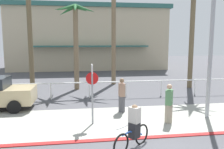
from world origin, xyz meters
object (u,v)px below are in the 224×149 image
Objects in this scene: palm_tree_4 at (75,24)px; palm_tree_5 at (114,1)px; pedestrian_1 at (169,105)px; streetlight_curb at (215,23)px; palm_tree_3 at (28,6)px; stop_sign_bike_lane at (92,86)px; cyclist_blue_0 at (133,128)px; pedestrian_0 at (122,97)px.

palm_tree_4 is 0.68× the size of palm_tree_5.
streetlight_curb is at bearing 5.91° from pedestrian_1.
palm_tree_3 is at bearing 137.58° from streetlight_curb.
stop_sign_bike_lane reaches higher than pedestrian_1.
stop_sign_bike_lane is at bearing 116.33° from cyclist_blue_0.
cyclist_blue_0 is (1.20, -2.42, -0.98)m from stop_sign_bike_lane.
pedestrian_1 is at bearing -46.47° from pedestrian_0.
pedestrian_0 is at bearing 157.06° from streetlight_curb.
pedestrian_0 is at bearing 133.53° from pedestrian_1.
stop_sign_bike_lane is 10.74m from palm_tree_5.
palm_tree_3 is 12.68m from pedestrian_1.
stop_sign_bike_lane reaches higher than cyclist_blue_0.
palm_tree_4 is at bearing -17.14° from palm_tree_3.
streetlight_curb reaches higher than pedestrian_1.
cyclist_blue_0 is (-4.11, -2.33, -3.58)m from streetlight_curb.
stop_sign_bike_lane is 0.31× the size of palm_tree_3.
streetlight_curb is 9.74m from palm_tree_4.
streetlight_curb reaches higher than cyclist_blue_0.
stop_sign_bike_lane reaches higher than pedestrian_0.
cyclist_blue_0 is at bearing -134.22° from pedestrian_1.
palm_tree_3 reaches higher than stop_sign_bike_lane.
palm_tree_4 is 10.90m from cyclist_blue_0.
palm_tree_3 is (-9.44, 8.63, 1.83)m from streetlight_curb.
pedestrian_1 is (3.26, -0.31, -0.89)m from stop_sign_bike_lane.
pedestrian_0 is at bearing -95.44° from palm_tree_5.
palm_tree_4 is at bearing -150.57° from palm_tree_5.
pedestrian_1 is (-2.05, -0.21, -3.48)m from streetlight_curb.
pedestrian_0 is at bearing -68.90° from palm_tree_4.
cyclist_blue_0 is at bearing -94.93° from pedestrian_0.
streetlight_curb is at bearing 29.50° from cyclist_blue_0.
palm_tree_3 is at bearing 115.94° from cyclist_blue_0.
palm_tree_5 is at bearing 76.14° from stop_sign_bike_lane.
palm_tree_5 is at bearing 84.56° from pedestrian_0.
palm_tree_4 is 9.64m from pedestrian_1.
stop_sign_bike_lane is 1.71× the size of cyclist_blue_0.
cyclist_blue_0 is at bearing -78.74° from palm_tree_4.
palm_tree_4 is at bearing 111.10° from pedestrian_0.
streetlight_curb is 12.92m from palm_tree_3.
pedestrian_0 reaches higher than pedestrian_1.
pedestrian_0 is at bearing 44.27° from stop_sign_bike_lane.
palm_tree_4 is 7.55m from pedestrian_0.
palm_tree_5 is at bearing 6.11° from palm_tree_3.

